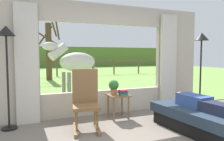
# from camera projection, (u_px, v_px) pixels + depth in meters

# --- Properties ---
(back_wall_with_window) EXTENTS (5.20, 0.12, 2.55)m
(back_wall_with_window) POSITION_uv_depth(u_px,v_px,m) (105.00, 61.00, 4.88)
(back_wall_with_window) COLOR #BCB29E
(back_wall_with_window) RESTS_ON ground_plane
(curtain_panel_left) EXTENTS (0.44, 0.10, 2.40)m
(curtain_panel_left) POSITION_uv_depth(u_px,v_px,m) (27.00, 64.00, 4.14)
(curtain_panel_left) COLOR beige
(curtain_panel_left) RESTS_ON ground_plane
(curtain_panel_right) EXTENTS (0.44, 0.10, 2.40)m
(curtain_panel_right) POSITION_uv_depth(u_px,v_px,m) (168.00, 62.00, 5.38)
(curtain_panel_right) COLOR beige
(curtain_panel_right) RESTS_ON ground_plane
(outdoor_pasture_lawn) EXTENTS (36.00, 21.68, 0.02)m
(outdoor_pasture_lawn) POSITION_uv_depth(u_px,v_px,m) (54.00, 74.00, 15.08)
(outdoor_pasture_lawn) COLOR #759E47
(outdoor_pasture_lawn) RESTS_ON ground_plane
(distant_hill_ridge) EXTENTS (36.00, 2.00, 2.40)m
(distant_hill_ridge) POSITION_uv_depth(u_px,v_px,m) (45.00, 57.00, 24.12)
(distant_hill_ridge) COLOR #577532
(distant_hill_ridge) RESTS_ON ground_plane
(recliner_sofa) EXTENTS (1.06, 1.78, 0.42)m
(recliner_sofa) POSITION_uv_depth(u_px,v_px,m) (199.00, 119.00, 3.78)
(recliner_sofa) COLOR black
(recliner_sofa) RESTS_ON ground_plane
(reclining_person) EXTENTS (0.40, 1.44, 0.22)m
(reclining_person) POSITION_uv_depth(u_px,v_px,m) (202.00, 103.00, 3.71)
(reclining_person) COLOR #334C8C
(reclining_person) RESTS_ON recliner_sofa
(rocking_chair) EXTENTS (0.57, 0.75, 1.12)m
(rocking_chair) POSITION_uv_depth(u_px,v_px,m) (86.00, 100.00, 3.87)
(rocking_chair) COLOR brown
(rocking_chair) RESTS_ON ground_plane
(side_table) EXTENTS (0.44, 0.44, 0.52)m
(side_table) POSITION_uv_depth(u_px,v_px,m) (118.00, 99.00, 4.55)
(side_table) COLOR brown
(side_table) RESTS_ON ground_plane
(potted_plant) EXTENTS (0.22, 0.22, 0.32)m
(potted_plant) POSITION_uv_depth(u_px,v_px,m) (114.00, 86.00, 4.55)
(potted_plant) COLOR #9E6042
(potted_plant) RESTS_ON side_table
(book_stack) EXTENTS (0.21, 0.15, 0.11)m
(book_stack) POSITION_uv_depth(u_px,v_px,m) (123.00, 92.00, 4.52)
(book_stack) COLOR #337247
(book_stack) RESTS_ON side_table
(floor_lamp_left) EXTENTS (0.32, 0.32, 1.91)m
(floor_lamp_left) POSITION_uv_depth(u_px,v_px,m) (6.00, 46.00, 3.78)
(floor_lamp_left) COLOR black
(floor_lamp_left) RESTS_ON ground_plane
(floor_lamp_right) EXTENTS (0.32, 0.32, 1.90)m
(floor_lamp_right) POSITION_uv_depth(u_px,v_px,m) (201.00, 48.00, 4.81)
(floor_lamp_right) COLOR black
(floor_lamp_right) RESTS_ON ground_plane
(horse) EXTENTS (1.80, 0.99, 1.73)m
(horse) POSITION_uv_depth(u_px,v_px,m) (76.00, 62.00, 6.48)
(horse) COLOR #B2B2AD
(horse) RESTS_ON outdoor_pasture_lawn
(pasture_tree) EXTENTS (1.40, 1.32, 3.23)m
(pasture_tree) POSITION_uv_depth(u_px,v_px,m) (49.00, 50.00, 11.39)
(pasture_tree) COLOR #4C3823
(pasture_tree) RESTS_ON outdoor_pasture_lawn
(pasture_fence_line) EXTENTS (16.10, 0.10, 1.10)m
(pasture_fence_line) POSITION_uv_depth(u_px,v_px,m) (57.00, 65.00, 13.50)
(pasture_fence_line) COLOR brown
(pasture_fence_line) RESTS_ON outdoor_pasture_lawn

